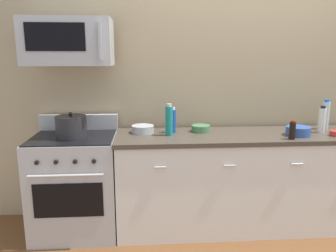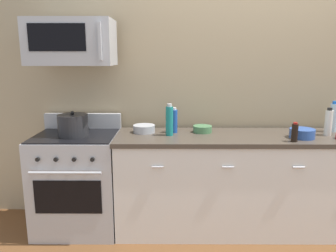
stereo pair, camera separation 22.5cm
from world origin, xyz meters
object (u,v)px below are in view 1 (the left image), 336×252
bottle_water_clear (326,115)px  bowl_red_small (336,133)px  bottle_soda_blue (173,121)px  bottle_vinegar_white (322,120)px  bowl_blue_mixing (298,131)px  microwave (69,42)px  bowl_steel_prep (143,129)px  range_oven (76,184)px  stockpot (71,127)px  bottle_soy_sauce_dark (292,130)px  bowl_green_glaze (201,128)px  bottle_sparkling_teal (169,120)px

bottle_water_clear → bowl_red_small: bearing=-100.3°
bottle_soda_blue → bottle_water_clear: (1.52, 0.05, 0.03)m
bottle_vinegar_white → bowl_blue_mixing: (-0.27, -0.09, -0.08)m
microwave → bowl_steel_prep: bearing=5.5°
range_oven → microwave: (0.00, 0.04, 1.28)m
bottle_water_clear → bowl_blue_mixing: (-0.39, -0.25, -0.10)m
bowl_steel_prep → stockpot: 0.65m
range_oven → bottle_soy_sauce_dark: (1.93, -0.23, 0.53)m
bottle_soda_blue → stockpot: (-0.91, -0.15, -0.01)m
microwave → bowl_green_glaze: size_ratio=4.17×
bowl_green_glaze → range_oven: bearing=-174.5°
microwave → bottle_soda_blue: 1.16m
microwave → bottle_soda_blue: microwave is taller
stockpot → bottle_soda_blue: bearing=9.5°
range_oven → bowl_red_small: (2.38, -0.14, 0.48)m
microwave → stockpot: microwave is taller
bottle_soy_sauce_dark → bowl_blue_mixing: 0.18m
range_oven → bottle_vinegar_white: size_ratio=4.20×
bottle_sparkling_teal → bowl_steel_prep: (-0.24, 0.12, -0.10)m
bowl_red_small → bowl_steel_prep: 1.77m
bowl_blue_mixing → bowl_green_glaze: size_ratio=1.22×
range_oven → bottle_vinegar_white: 2.39m
microwave → bottle_soy_sauce_dark: microwave is taller
microwave → stockpot: size_ratio=2.77×
microwave → bottle_sparkling_teal: (0.87, -0.06, -0.69)m
microwave → bottle_vinegar_white: microwave is taller
bottle_sparkling_teal → bowl_red_small: bearing=-4.8°
bottle_soda_blue → bowl_green_glaze: bottle_soda_blue is taller
bottle_water_clear → bowl_steel_prep: bearing=-178.7°
bottle_soda_blue → bowl_green_glaze: (0.27, 0.02, -0.08)m
bottle_vinegar_white → bowl_green_glaze: (-1.13, 0.12, -0.09)m
bowl_blue_mixing → range_oven: bearing=177.2°
bottle_sparkling_teal → bottle_water_clear: bearing=5.9°
range_oven → bowl_green_glaze: size_ratio=5.98×
range_oven → bowl_red_small: 2.43m
bottle_soda_blue → bottle_sparkling_teal: 0.12m
range_oven → bowl_red_small: range_oven is taller
microwave → bottle_water_clear: size_ratio=2.52×
bottle_soy_sauce_dark → bowl_steel_prep: size_ratio=0.80×
bottle_soda_blue → bottle_sparkling_teal: bearing=-111.1°
range_oven → bottle_soy_sauce_dark: 2.01m
bottle_soy_sauce_dark → bowl_blue_mixing: (0.12, 0.13, -0.04)m
microwave → bowl_steel_prep: microwave is taller
bottle_soda_blue → stockpot: bottle_soda_blue is taller
range_oven → bottle_soda_blue: 1.08m
microwave → bowl_green_glaze: microwave is taller
microwave → bottle_sparkling_teal: 1.11m
bottle_soda_blue → bottle_vinegar_white: size_ratio=0.94×
range_oven → bottle_soy_sauce_dark: bearing=-6.9°
bottle_vinegar_white → bowl_steel_prep: bearing=176.2°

